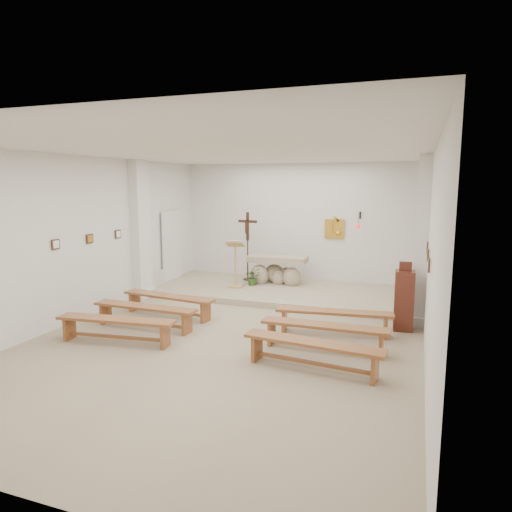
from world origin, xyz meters
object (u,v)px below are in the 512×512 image
at_px(altar, 277,272).
at_px(lectern, 235,264).
at_px(bench_right_third, 313,349).
at_px(crucifix_stand, 248,241).
at_px(donation_pedestal, 404,300).
at_px(bench_right_second, 324,331).
at_px(bench_left_front, 168,300).
at_px(bench_left_third, 116,325).
at_px(bench_left_second, 145,311).
at_px(bench_right_front, 334,316).

relative_size(altar, lectern, 1.27).
bearing_deg(bench_right_third, crucifix_stand, 126.56).
bearing_deg(crucifix_stand, donation_pedestal, -23.21).
bearing_deg(bench_right_third, lectern, 131.60).
bearing_deg(bench_right_second, altar, 116.88).
height_order(bench_left_front, bench_right_third, same).
distance_m(lectern, bench_right_third, 5.46).
bearing_deg(bench_right_second, donation_pedestal, 52.91).
height_order(lectern, bench_left_third, lectern).
xyz_separation_m(crucifix_stand, donation_pedestal, (4.40, -2.82, -0.67)).
xyz_separation_m(bench_left_second, bench_left_third, (0.00, -0.93, 0.00)).
relative_size(lectern, bench_right_front, 0.57).
bearing_deg(bench_right_third, bench_left_front, 159.51).
height_order(crucifix_stand, bench_left_third, crucifix_stand).
bearing_deg(donation_pedestal, bench_right_second, -130.87).
relative_size(lectern, crucifix_stand, 0.66).
distance_m(bench_left_front, bench_right_front, 3.67).
bearing_deg(donation_pedestal, bench_left_second, -165.20).
bearing_deg(altar, bench_right_third, -68.33).
relative_size(altar, bench_right_third, 0.72).
bearing_deg(crucifix_stand, altar, -0.08).
relative_size(altar, bench_left_front, 0.72).
xyz_separation_m(bench_right_front, bench_right_third, (0.00, -1.87, 0.00)).
height_order(crucifix_stand, bench_right_third, crucifix_stand).
bearing_deg(bench_left_third, lectern, 76.41).
relative_size(lectern, bench_right_third, 0.57).
bearing_deg(lectern, bench_left_front, -111.96).
xyz_separation_m(altar, lectern, (-0.91, -0.82, 0.32)).
bearing_deg(bench_left_third, crucifix_stand, 77.82).
xyz_separation_m(donation_pedestal, bench_right_front, (-1.26, -0.74, -0.26)).
relative_size(altar, donation_pedestal, 1.18).
distance_m(lectern, bench_left_third, 4.50).
xyz_separation_m(crucifix_stand, bench_right_second, (3.15, -4.49, -0.93)).
bearing_deg(bench_right_third, altar, 119.29).
xyz_separation_m(bench_left_second, bench_right_third, (3.67, -0.93, 0.00)).
distance_m(altar, lectern, 1.27).
distance_m(donation_pedestal, bench_right_third, 2.91).
bearing_deg(lectern, bench_right_second, -58.44).
bearing_deg(bench_right_second, lectern, 131.49).
distance_m(altar, bench_right_second, 4.87).
bearing_deg(bench_left_second, bench_left_third, -88.74).
bearing_deg(bench_right_second, bench_left_front, 165.53).
xyz_separation_m(lectern, bench_right_front, (3.13, -2.58, -0.43)).
bearing_deg(bench_left_front, bench_left_second, -83.05).
height_order(bench_left_second, bench_left_third, same).
distance_m(crucifix_stand, bench_right_front, 4.84).
height_order(bench_left_front, bench_left_third, same).
xyz_separation_m(lectern, bench_right_second, (3.13, -3.51, -0.43)).
bearing_deg(bench_left_front, donation_pedestal, 15.51).
relative_size(bench_left_front, bench_right_front, 1.00).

